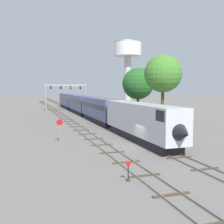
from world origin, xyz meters
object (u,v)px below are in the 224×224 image
passenger_train (87,106)px  signal_gantry (66,91)px  water_tower (128,53)px  switch_stand (128,174)px  stop_sign (60,127)px  trackside_tree_mid (138,84)px  trackside_tree_left (163,74)px

passenger_train → signal_gantry: (-2.25, 18.35, 3.35)m
signal_gantry → passenger_train: bearing=-83.0°
signal_gantry → water_tower: (26.89, 19.53, 14.34)m
signal_gantry → switch_stand: 63.00m
switch_stand → stop_sign: 16.37m
switch_stand → trackside_tree_mid: bearing=65.7°
water_tower → trackside_tree_left: (-15.98, -57.97, -11.13)m
trackside_tree_left → stop_sign: bearing=-156.6°
passenger_train → signal_gantry: 18.79m
trackside_tree_mid → water_tower: bearing=71.4°
stop_sign → trackside_tree_mid: (18.90, 19.33, 5.75)m
switch_stand → trackside_tree_left: bearing=56.9°
trackside_tree_left → switch_stand: bearing=-123.1°
trackside_tree_left → water_tower: bearing=74.6°
stop_sign → trackside_tree_left: trackside_tree_left is taller
passenger_train → stop_sign: (-10.00, -28.17, -0.73)m
stop_sign → trackside_tree_mid: size_ratio=0.26×
trackside_tree_left → signal_gantry: bearing=105.8°
signal_gantry → trackside_tree_left: 40.08m
switch_stand → stop_sign: size_ratio=0.51×
signal_gantry → switch_stand: signal_gantry is taller
switch_stand → trackside_tree_mid: trackside_tree_mid is taller
signal_gantry → water_tower: 36.20m
trackside_tree_left → trackside_tree_mid: size_ratio=1.13×
switch_stand → stop_sign: stop_sign is taller
passenger_train → switch_stand: bearing=-99.1°
water_tower → trackside_tree_mid: water_tower is taller
signal_gantry → trackside_tree_mid: trackside_tree_mid is taller
trackside_tree_left → trackside_tree_mid: (0.24, 11.24, -1.54)m
signal_gantry → stop_sign: (-7.75, -46.52, -4.08)m
passenger_train → stop_sign: size_ratio=27.81×
water_tower → stop_sign: size_ratio=8.83×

